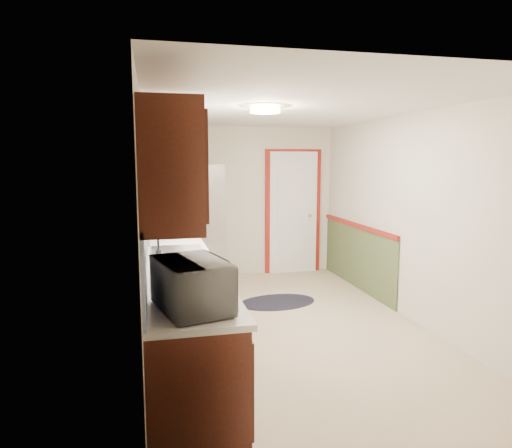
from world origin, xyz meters
TOP-DOWN VIEW (x-y plane):
  - room_shell at (0.00, 0.00)m, footprint 3.20×5.20m
  - kitchen_run at (-1.24, -0.29)m, footprint 0.63×4.00m
  - back_wall_trim at (0.99, 2.21)m, footprint 1.12×2.30m
  - ceiling_fixture at (-0.30, -0.20)m, footprint 0.30×0.30m
  - microwave at (-1.20, -1.95)m, footprint 0.45×0.63m
  - refrigerator at (-0.81, 2.02)m, footprint 0.82×0.79m
  - rug at (0.15, 0.89)m, footprint 1.11×0.79m
  - cooktop at (-1.19, 1.02)m, footprint 0.51×0.61m

SIDE VIEW (x-z plane):
  - rug at x=0.15m, z-range 0.00..0.01m
  - kitchen_run at x=-1.24m, z-range -0.29..1.91m
  - back_wall_trim at x=0.99m, z-range -0.15..1.93m
  - refrigerator at x=-0.81m, z-range 0.00..1.80m
  - cooktop at x=-1.19m, z-range 0.94..0.96m
  - microwave at x=-1.20m, z-range 0.94..1.33m
  - room_shell at x=0.00m, z-range -0.06..2.46m
  - ceiling_fixture at x=-0.30m, z-range 2.33..2.39m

